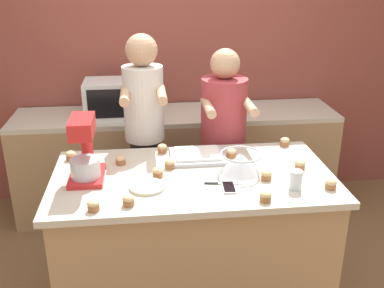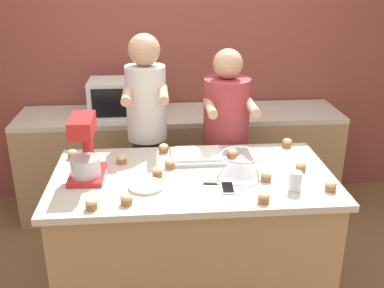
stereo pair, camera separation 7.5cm
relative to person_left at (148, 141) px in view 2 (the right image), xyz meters
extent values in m
cube|color=brown|center=(0.28, 0.98, 0.43)|extent=(10.00, 0.06, 2.70)
cube|color=#A87F56|center=(0.28, -0.65, -0.47)|extent=(1.63, 0.85, 0.91)
cube|color=beige|center=(0.28, -0.65, 0.01)|extent=(1.69, 0.90, 0.04)
cube|color=#A87F56|center=(0.28, 0.63, -0.48)|extent=(2.80, 0.60, 0.89)
cube|color=beige|center=(0.28, 0.63, -0.01)|extent=(2.80, 0.60, 0.04)
cylinder|color=#232328|center=(0.00, 0.00, -0.45)|extent=(0.22, 0.22, 0.94)
cylinder|color=silver|center=(0.00, 0.00, 0.29)|extent=(0.29, 0.29, 0.54)
sphere|color=tan|center=(0.00, 0.00, 0.67)|extent=(0.22, 0.22, 0.22)
cylinder|color=tan|center=(-0.12, -0.17, 0.40)|extent=(0.06, 0.34, 0.06)
cylinder|color=tan|center=(0.12, -0.17, 0.40)|extent=(0.06, 0.34, 0.06)
cylinder|color=brown|center=(0.58, 0.00, -0.50)|extent=(0.26, 0.26, 0.85)
cylinder|color=#A8383D|center=(0.58, 0.00, 0.19)|extent=(0.34, 0.34, 0.52)
sphere|color=tan|center=(0.58, 0.00, 0.56)|extent=(0.21, 0.21, 0.21)
cylinder|color=tan|center=(0.44, -0.17, 0.30)|extent=(0.06, 0.34, 0.06)
cylinder|color=tan|center=(0.73, -0.17, 0.30)|extent=(0.06, 0.34, 0.06)
cube|color=red|center=(-0.35, -0.64, 0.04)|extent=(0.20, 0.30, 0.03)
cylinder|color=red|center=(-0.35, -0.52, 0.19)|extent=(0.07, 0.07, 0.25)
cube|color=red|center=(-0.35, -0.65, 0.36)|extent=(0.13, 0.26, 0.10)
cylinder|color=#BCBCC1|center=(-0.35, -0.67, 0.11)|extent=(0.17, 0.17, 0.11)
cone|color=#BCBCC1|center=(0.57, -0.65, 0.09)|extent=(0.25, 0.25, 0.12)
torus|color=#BCBCC1|center=(0.57, -0.65, 0.15)|extent=(0.26, 0.26, 0.01)
cube|color=#BCBCC1|center=(0.34, -0.41, 0.04)|extent=(0.35, 0.30, 0.02)
cube|color=white|center=(0.34, -0.41, 0.06)|extent=(0.29, 0.24, 0.02)
cube|color=silver|center=(-0.21, 0.63, 0.16)|extent=(0.55, 0.34, 0.30)
cube|color=black|center=(-0.26, 0.46, 0.16)|extent=(0.38, 0.01, 0.24)
cube|color=#2D2D2D|center=(-0.01, 0.46, 0.16)|extent=(0.11, 0.01, 0.24)
cube|color=silver|center=(0.46, -0.86, 0.03)|extent=(0.08, 0.15, 0.01)
cube|color=black|center=(0.46, -0.86, 0.04)|extent=(0.07, 0.13, 0.00)
cylinder|color=silver|center=(0.83, -0.90, 0.09)|extent=(0.07, 0.07, 0.11)
cylinder|color=beige|center=(0.00, -0.80, 0.04)|extent=(0.20, 0.20, 0.02)
cube|color=#BCBCC1|center=(0.48, -0.81, 0.03)|extent=(0.14, 0.04, 0.01)
cube|color=black|center=(0.37, -0.79, 0.03)|extent=(0.08, 0.03, 0.01)
cylinder|color=#9E6038|center=(-0.28, -1.02, 0.04)|extent=(0.06, 0.06, 0.03)
ellipsoid|color=tan|center=(-0.28, -1.02, 0.07)|extent=(0.06, 0.06, 0.04)
cylinder|color=#9E6038|center=(0.11, -0.30, 0.04)|extent=(0.06, 0.06, 0.03)
ellipsoid|color=tan|center=(0.11, -0.30, 0.07)|extent=(0.06, 0.06, 0.04)
cylinder|color=#9E6038|center=(0.97, -0.27, 0.04)|extent=(0.06, 0.06, 0.03)
ellipsoid|color=tan|center=(0.97, -0.27, 0.07)|extent=(0.06, 0.06, 0.04)
cylinder|color=#9E6038|center=(-0.16, -0.46, 0.04)|extent=(0.06, 0.06, 0.03)
ellipsoid|color=tan|center=(-0.16, -0.46, 0.07)|extent=(0.06, 0.06, 0.04)
cylinder|color=#9E6038|center=(-0.10, -0.99, 0.04)|extent=(0.06, 0.06, 0.03)
ellipsoid|color=tan|center=(-0.10, -0.99, 0.07)|extent=(0.06, 0.06, 0.04)
cylinder|color=#9E6038|center=(0.95, -0.65, 0.04)|extent=(0.06, 0.06, 0.03)
ellipsoid|color=tan|center=(0.95, -0.65, 0.07)|extent=(0.06, 0.06, 0.04)
cylinder|color=#9E6038|center=(0.15, -0.55, 0.04)|extent=(0.06, 0.06, 0.03)
ellipsoid|color=tan|center=(0.15, -0.55, 0.07)|extent=(0.06, 0.06, 0.04)
cylinder|color=#9E6038|center=(0.63, -1.03, 0.04)|extent=(0.06, 0.06, 0.03)
ellipsoid|color=tan|center=(0.63, -1.03, 0.07)|extent=(0.06, 0.06, 0.04)
cylinder|color=#9E6038|center=(-0.48, -0.35, 0.04)|extent=(0.06, 0.06, 0.03)
ellipsoid|color=tan|center=(-0.48, -0.35, 0.07)|extent=(0.06, 0.06, 0.04)
cylinder|color=#9E6038|center=(1.03, -0.92, 0.04)|extent=(0.06, 0.06, 0.03)
ellipsoid|color=tan|center=(1.03, -0.92, 0.07)|extent=(0.06, 0.06, 0.04)
cylinder|color=#9E6038|center=(0.70, -0.77, 0.04)|extent=(0.06, 0.06, 0.03)
ellipsoid|color=tan|center=(0.70, -0.77, 0.07)|extent=(0.06, 0.06, 0.04)
cylinder|color=#9E6038|center=(0.07, -0.66, 0.04)|extent=(0.06, 0.06, 0.03)
ellipsoid|color=tan|center=(0.07, -0.66, 0.07)|extent=(0.06, 0.06, 0.04)
cylinder|color=#9E6038|center=(0.56, -0.42, 0.04)|extent=(0.06, 0.06, 0.03)
ellipsoid|color=tan|center=(0.56, -0.42, 0.07)|extent=(0.06, 0.06, 0.04)
camera|label=1|loc=(0.00, -3.08, 1.21)|focal=42.00mm
camera|label=2|loc=(0.07, -3.09, 1.21)|focal=42.00mm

